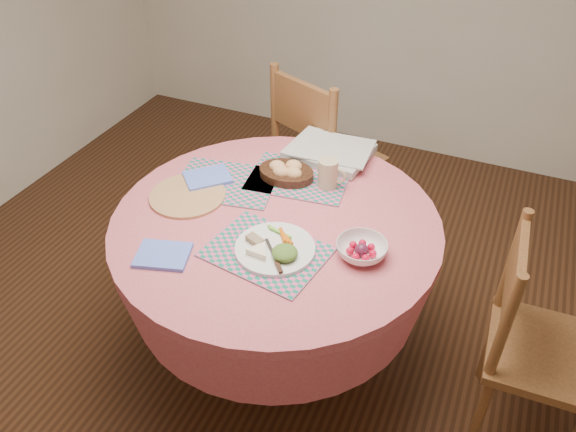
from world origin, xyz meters
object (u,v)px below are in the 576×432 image
object	(u,v)px
fruit_bowl	(362,250)
dining_table	(276,258)
chair_right	(532,341)
bread_bowl	(286,171)
chair_back	(321,156)
wicker_trivet	(188,195)
dinner_plate	(276,248)
latte_mug	(329,173)

from	to	relation	value
fruit_bowl	dining_table	bearing A→B (deg)	168.95
chair_right	dining_table	bearing A→B (deg)	91.01
bread_bowl	fruit_bowl	world-z (taller)	bread_bowl
dining_table	fruit_bowl	xyz separation A→B (m)	(0.36, -0.07, 0.22)
chair_back	wicker_trivet	world-z (taller)	chair_back
wicker_trivet	bread_bowl	world-z (taller)	bread_bowl
chair_right	wicker_trivet	size ratio (longest dim) A/B	2.98
bread_bowl	chair_back	bearing A→B (deg)	95.71
dinner_plate	fruit_bowl	size ratio (longest dim) A/B	1.48
dining_table	wicker_trivet	distance (m)	0.43
wicker_trivet	bread_bowl	size ratio (longest dim) A/B	1.30
chair_right	dinner_plate	xyz separation A→B (m)	(-0.90, -0.22, 0.30)
chair_back	bread_bowl	distance (m)	0.63
chair_back	bread_bowl	size ratio (longest dim) A/B	4.35
chair_right	bread_bowl	distance (m)	1.12
fruit_bowl	chair_right	bearing A→B (deg)	10.99
chair_back	fruit_bowl	xyz separation A→B (m)	(0.49, -0.91, 0.26)
wicker_trivet	fruit_bowl	distance (m)	0.74
dining_table	dinner_plate	size ratio (longest dim) A/B	4.42
wicker_trivet	dinner_plate	distance (m)	0.49
bread_bowl	fruit_bowl	bearing A→B (deg)	-38.09
latte_mug	dining_table	bearing A→B (deg)	-111.10
dining_table	latte_mug	world-z (taller)	latte_mug
dinner_plate	bread_bowl	world-z (taller)	bread_bowl
wicker_trivet	fruit_bowl	bearing A→B (deg)	-4.76
dining_table	bread_bowl	size ratio (longest dim) A/B	5.39
chair_back	fruit_bowl	size ratio (longest dim) A/B	5.27
wicker_trivet	chair_right	bearing A→B (deg)	2.54
dining_table	bread_bowl	xyz separation A→B (m)	(-0.07, 0.27, 0.23)
wicker_trivet	fruit_bowl	xyz separation A→B (m)	(0.73, -0.06, 0.02)
chair_back	dinner_plate	xyz separation A→B (m)	(0.21, -1.01, 0.25)
dining_table	chair_back	size ratio (longest dim) A/B	1.24
chair_back	dinner_plate	bearing A→B (deg)	124.37
chair_right	dinner_plate	world-z (taller)	chair_right
chair_right	fruit_bowl	size ratio (longest dim) A/B	4.71
latte_mug	fruit_bowl	size ratio (longest dim) A/B	0.63
chair_back	latte_mug	xyz separation A→B (m)	(0.24, -0.56, 0.29)
chair_right	bread_bowl	world-z (taller)	chair_right
wicker_trivet	latte_mug	distance (m)	0.56
dining_table	latte_mug	xyz separation A→B (m)	(0.11, 0.28, 0.26)
chair_right	chair_back	distance (m)	1.36
chair_right	fruit_bowl	distance (m)	0.71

